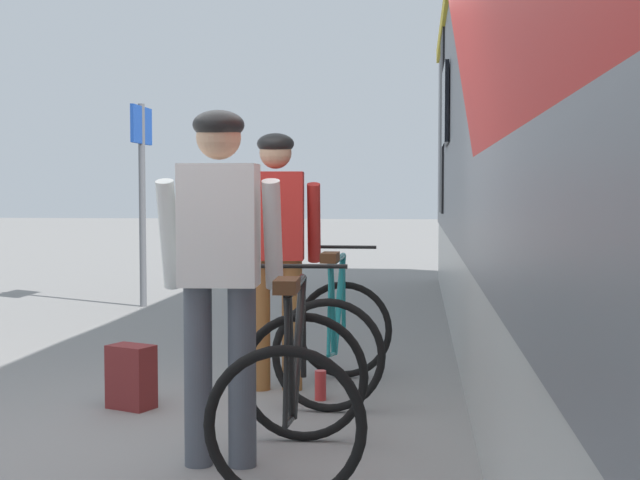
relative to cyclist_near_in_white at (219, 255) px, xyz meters
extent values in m
plane|color=gray|center=(-0.10, 0.18, -1.05)|extent=(80.00, 80.00, 0.00)
cube|color=red|center=(1.25, -1.81, 0.75)|extent=(0.32, 5.06, 1.68)
cube|color=black|center=(1.24, 4.99, 1.20)|extent=(0.04, 1.10, 0.80)
cube|color=black|center=(1.26, 6.93, 1.20)|extent=(0.03, 1.10, 2.29)
cylinder|color=#4C515B|center=(-0.11, -0.01, -0.60)|extent=(0.14, 0.14, 0.90)
cylinder|color=#4C515B|center=(0.11, 0.00, -0.60)|extent=(0.14, 0.14, 0.90)
cube|color=white|center=(0.00, 0.00, 0.15)|extent=(0.39, 0.26, 0.60)
cylinder|color=white|center=(-0.26, 0.02, 0.10)|extent=(0.10, 0.26, 0.56)
cylinder|color=white|center=(0.26, 0.05, 0.10)|extent=(0.10, 0.26, 0.56)
sphere|color=tan|center=(0.00, 0.00, 0.58)|extent=(0.22, 0.22, 0.22)
ellipsoid|color=black|center=(0.00, 0.00, 0.64)|extent=(0.27, 0.29, 0.14)
cylinder|color=#935B2D|center=(-0.10, 1.68, -0.60)|extent=(0.14, 0.14, 0.90)
cylinder|color=#935B2D|center=(0.11, 1.70, -0.60)|extent=(0.14, 0.14, 0.90)
cube|color=red|center=(0.00, 1.69, 0.15)|extent=(0.40, 0.27, 0.60)
cylinder|color=red|center=(-0.26, 1.71, 0.10)|extent=(0.11, 0.27, 0.56)
cylinder|color=red|center=(0.26, 1.76, 0.10)|extent=(0.11, 0.27, 0.56)
sphere|color=tan|center=(0.00, 1.69, 0.58)|extent=(0.22, 0.22, 0.22)
ellipsoid|color=black|center=(0.00, 1.69, 0.64)|extent=(0.28, 0.30, 0.14)
torus|color=black|center=(0.36, 0.47, -0.70)|extent=(0.71, 0.09, 0.71)
torus|color=black|center=(0.41, -0.55, -0.70)|extent=(0.71, 0.09, 0.71)
cylinder|color=black|center=(0.37, 0.11, -0.45)|extent=(0.08, 0.65, 0.63)
cylinder|color=black|center=(0.38, -0.01, -0.15)|extent=(0.08, 0.85, 0.04)
cylinder|color=black|center=(0.40, -0.31, -0.45)|extent=(0.05, 0.28, 0.62)
cylinder|color=black|center=(0.40, -0.37, -0.73)|extent=(0.05, 0.36, 0.08)
cylinder|color=black|center=(0.41, -0.49, -0.42)|extent=(0.03, 0.14, 0.56)
cylinder|color=black|center=(0.36, 0.44, -0.42)|extent=(0.04, 0.08, 0.55)
cylinder|color=black|center=(0.36, 0.42, -0.09)|extent=(0.48, 0.05, 0.02)
cube|color=#4C2D19|center=(0.40, -0.46, -0.10)|extent=(0.11, 0.24, 0.06)
torus|color=black|center=(0.44, 2.13, -0.70)|extent=(0.71, 0.06, 0.71)
torus|color=black|center=(0.43, 1.11, -0.70)|extent=(0.71, 0.06, 0.71)
cylinder|color=#197A7F|center=(0.43, 1.77, -0.45)|extent=(0.05, 0.64, 0.63)
cylinder|color=#197A7F|center=(0.43, 1.66, -0.15)|extent=(0.05, 0.85, 0.04)
cylinder|color=#197A7F|center=(0.43, 1.35, -0.45)|extent=(0.04, 0.27, 0.62)
cylinder|color=#197A7F|center=(0.43, 1.29, -0.73)|extent=(0.03, 0.36, 0.08)
cylinder|color=#197A7F|center=(0.43, 1.17, -0.42)|extent=(0.03, 0.14, 0.56)
cylinder|color=#197A7F|center=(0.43, 2.11, -0.42)|extent=(0.03, 0.08, 0.55)
cylinder|color=black|center=(0.43, 2.08, -0.09)|extent=(0.48, 0.03, 0.02)
cube|color=#4C2D19|center=(0.43, 1.20, -0.10)|extent=(0.10, 0.24, 0.06)
cube|color=maroon|center=(-0.82, 1.08, -0.85)|extent=(0.33, 0.27, 0.40)
cylinder|color=red|center=(0.34, 1.42, -0.96)|extent=(0.08, 0.08, 0.20)
cylinder|color=#595B60|center=(-2.28, 5.88, 0.15)|extent=(0.08, 0.08, 2.40)
cube|color=#193F99|center=(-2.28, 5.88, 1.10)|extent=(0.04, 0.70, 0.44)
camera|label=1|loc=(0.97, -4.24, 0.31)|focal=49.39mm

